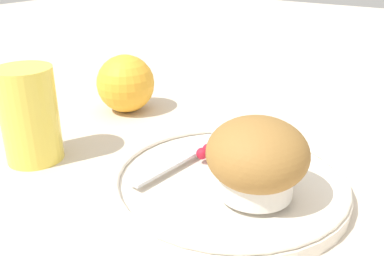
% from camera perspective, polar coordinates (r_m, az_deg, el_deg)
% --- Properties ---
extents(ground_plane, '(3.00, 3.00, 0.00)m').
position_cam_1_polar(ground_plane, '(0.46, 4.01, -7.99)').
color(ground_plane, beige).
extents(plate, '(0.24, 0.24, 0.02)m').
position_cam_1_polar(plate, '(0.45, 4.95, -7.34)').
color(plate, silver).
rests_on(plate, ground_plane).
extents(muffin, '(0.10, 0.10, 0.08)m').
position_cam_1_polar(muffin, '(0.40, 8.65, -4.07)').
color(muffin, silver).
rests_on(muffin, plate).
extents(cream_ramekin, '(0.05, 0.05, 0.02)m').
position_cam_1_polar(cream_ramekin, '(0.50, 5.59, -1.41)').
color(cream_ramekin, silver).
rests_on(cream_ramekin, plate).
extents(berry_pair, '(0.03, 0.01, 0.01)m').
position_cam_1_polar(berry_pair, '(0.48, 1.76, -3.14)').
color(berry_pair, '#B7192D').
rests_on(berry_pair, plate).
extents(butter_knife, '(0.15, 0.03, 0.00)m').
position_cam_1_polar(butter_knife, '(0.48, -1.14, -3.88)').
color(butter_knife, silver).
rests_on(butter_knife, plate).
extents(orange_fruit, '(0.09, 0.09, 0.09)m').
position_cam_1_polar(orange_fruit, '(0.66, -8.84, 5.88)').
color(orange_fruit, '#F4A82D').
rests_on(orange_fruit, ground_plane).
extents(juice_glass, '(0.07, 0.07, 0.11)m').
position_cam_1_polar(juice_glass, '(0.53, -20.85, 1.62)').
color(juice_glass, '#EAD14C').
rests_on(juice_glass, ground_plane).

